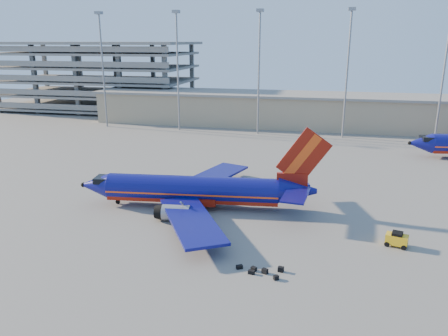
% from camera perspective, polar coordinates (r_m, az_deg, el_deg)
% --- Properties ---
extents(ground, '(220.00, 220.00, 0.00)m').
position_cam_1_polar(ground, '(62.43, 2.50, -4.05)').
color(ground, slate).
rests_on(ground, ground).
extents(terminal_building, '(122.00, 16.00, 8.50)m').
position_cam_1_polar(terminal_building, '(116.90, 12.70, 7.34)').
color(terminal_building, '#9D8A6C').
rests_on(terminal_building, ground).
extents(parking_garage, '(62.00, 32.00, 21.40)m').
position_cam_1_polar(parking_garage, '(150.61, -16.18, 11.87)').
color(parking_garage, slate).
rests_on(parking_garage, ground).
extents(light_mast_row, '(101.60, 1.60, 28.65)m').
position_cam_1_polar(light_mast_row, '(103.83, 10.24, 13.75)').
color(light_mast_row, gray).
rests_on(light_mast_row, ground).
extents(aircraft_main, '(33.51, 32.08, 11.36)m').
position_cam_1_polar(aircraft_main, '(58.63, -3.38, -2.92)').
color(aircraft_main, navy).
rests_on(aircraft_main, ground).
extents(baggage_tug, '(2.59, 1.96, 1.66)m').
position_cam_1_polar(baggage_tug, '(51.85, 21.63, -8.61)').
color(baggage_tug, gold).
rests_on(baggage_tug, ground).
extents(luggage_pile, '(4.73, 2.13, 0.51)m').
position_cam_1_polar(luggage_pile, '(43.67, 4.99, -13.22)').
color(luggage_pile, black).
rests_on(luggage_pile, ground).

